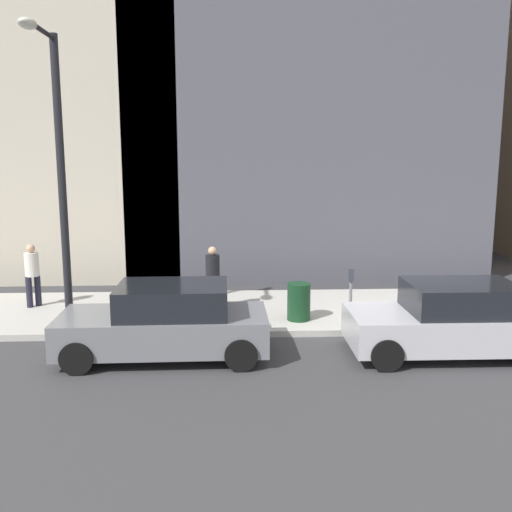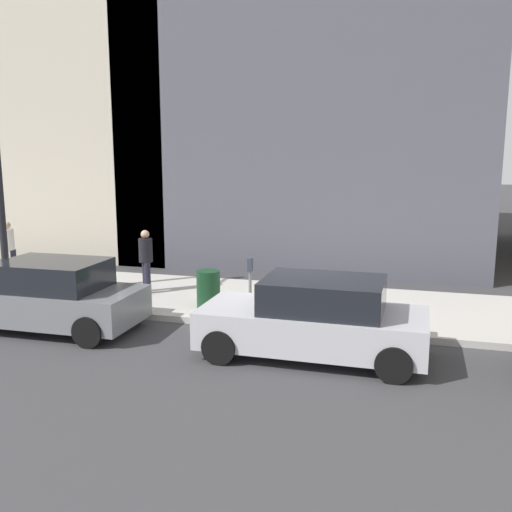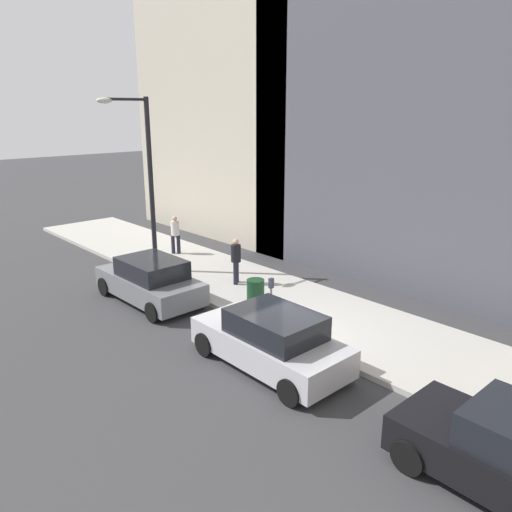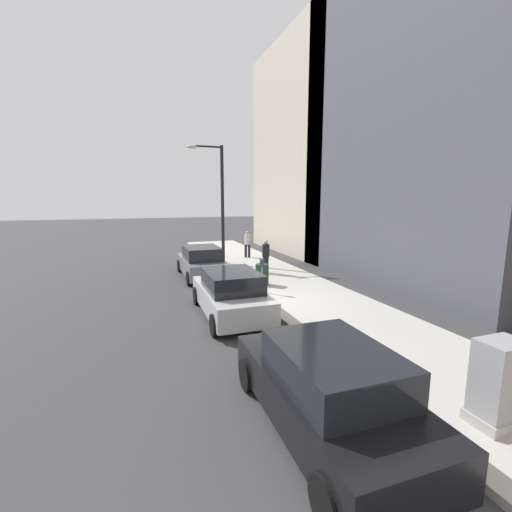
% 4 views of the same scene
% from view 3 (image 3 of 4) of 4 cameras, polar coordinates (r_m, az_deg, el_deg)
% --- Properties ---
extents(ground_plane, '(120.00, 120.00, 0.00)m').
position_cam_3_polar(ground_plane, '(14.09, 3.60, -9.84)').
color(ground_plane, '#38383A').
extents(sidewalk, '(4.00, 36.00, 0.15)m').
position_cam_3_polar(sidewalk, '(15.44, 8.80, -7.26)').
color(sidewalk, '#B2AFA8').
rests_on(sidewalk, ground).
extents(parked_car_silver, '(1.95, 4.22, 1.52)m').
position_cam_3_polar(parked_car_silver, '(12.53, 1.72, -9.60)').
color(parked_car_silver, '#B7B7BC').
rests_on(parked_car_silver, ground).
extents(parked_car_grey, '(1.96, 4.22, 1.52)m').
position_cam_3_polar(parked_car_grey, '(16.99, -12.00, -2.79)').
color(parked_car_grey, slate).
rests_on(parked_car_grey, ground).
extents(parking_meter, '(0.14, 0.10, 1.35)m').
position_cam_3_polar(parking_meter, '(14.71, 1.73, -4.48)').
color(parking_meter, slate).
rests_on(parking_meter, sidewalk).
extents(streetlamp, '(1.97, 0.32, 6.50)m').
position_cam_3_polar(streetlamp, '(19.01, -12.69, 9.39)').
color(streetlamp, black).
rests_on(streetlamp, sidewalk).
extents(trash_bin, '(0.56, 0.56, 0.90)m').
position_cam_3_polar(trash_bin, '(15.92, -0.05, -4.25)').
color(trash_bin, '#14381E').
rests_on(trash_bin, sidewalk).
extents(pedestrian_midblock, '(0.36, 0.36, 1.66)m').
position_cam_3_polar(pedestrian_midblock, '(17.87, -2.31, -0.28)').
color(pedestrian_midblock, '#1E1E2D').
rests_on(pedestrian_midblock, sidewalk).
extents(pedestrian_far_corner, '(0.36, 0.36, 1.66)m').
position_cam_3_polar(pedestrian_far_corner, '(21.88, -9.21, 2.67)').
color(pedestrian_far_corner, '#1E1E2D').
rests_on(pedestrian_far_corner, sidewalk).
extents(office_block_center, '(11.86, 11.86, 14.75)m').
position_cam_3_polar(office_block_center, '(22.93, 22.62, 18.15)').
color(office_block_center, '#4C4C56').
rests_on(office_block_center, ground).
extents(office_tower_right, '(11.18, 11.18, 14.33)m').
position_cam_3_polar(office_tower_right, '(28.33, 3.17, 18.37)').
color(office_tower_right, '#BCB29E').
rests_on(office_tower_right, ground).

